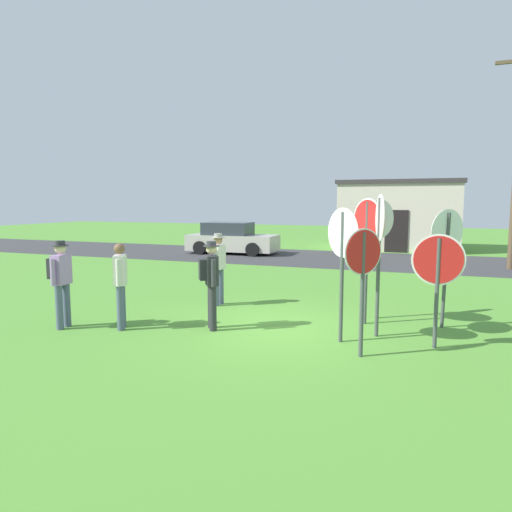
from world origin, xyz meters
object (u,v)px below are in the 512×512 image
object	(u,v)px
stop_sign_center_cluster	(446,246)
person_in_teal	(120,281)
parked_car_on_street	(232,239)
person_in_blue	(61,278)
stop_sign_rear_left	(438,271)
person_holding_notes	(218,265)
stop_sign_low_front	(379,238)
stop_sign_rear_right	(367,237)
stop_sign_nearest	(363,270)
stop_sign_leaning_right	(379,237)
stop_sign_far_back	(342,250)
person_with_sunhat	(211,278)

from	to	relation	value
stop_sign_center_cluster	person_in_teal	distance (m)	6.39
parked_car_on_street	person_in_blue	world-z (taller)	person_in_blue
stop_sign_center_cluster	person_in_teal	bearing A→B (deg)	-158.65
parked_car_on_street	stop_sign_center_cluster	bearing A→B (deg)	-49.21
parked_car_on_street	stop_sign_rear_left	size ratio (longest dim) A/B	2.23
person_holding_notes	stop_sign_low_front	bearing A→B (deg)	-19.05
stop_sign_low_front	person_in_blue	world-z (taller)	stop_sign_low_front
stop_sign_low_front	stop_sign_rear_right	xyz separation A→B (m)	(-0.33, 0.82, -0.04)
person_in_blue	stop_sign_rear_right	bearing A→B (deg)	23.65
stop_sign_nearest	stop_sign_leaning_right	bearing A→B (deg)	90.60
stop_sign_far_back	person_in_blue	bearing A→B (deg)	-169.06
stop_sign_low_front	person_in_teal	distance (m)	4.99
parked_car_on_street	stop_sign_center_cluster	world-z (taller)	stop_sign_center_cluster
person_in_blue	stop_sign_low_front	bearing A→B (deg)	15.30
person_with_sunhat	person_in_teal	xyz separation A→B (m)	(-1.67, -0.58, -0.06)
stop_sign_nearest	person_in_blue	distance (m)	5.79
parked_car_on_street	stop_sign_rear_right	distance (m)	13.55
stop_sign_low_front	person_in_teal	xyz separation A→B (m)	(-4.75, -1.25, -0.88)
stop_sign_far_back	stop_sign_nearest	distance (m)	0.85
parked_car_on_street	stop_sign_nearest	bearing A→B (deg)	-58.55
stop_sign_center_cluster	stop_sign_rear_right	bearing A→B (deg)	-170.77
parked_car_on_street	person_with_sunhat	size ratio (longest dim) A/B	2.51
parked_car_on_street	person_in_teal	distance (m)	13.52
stop_sign_center_cluster	stop_sign_rear_right	size ratio (longest dim) A/B	0.92
stop_sign_rear_left	stop_sign_nearest	size ratio (longest dim) A/B	0.94
stop_sign_rear_right	parked_car_on_street	bearing A→B (deg)	125.30
person_with_sunhat	stop_sign_low_front	bearing A→B (deg)	12.15
stop_sign_rear_right	person_holding_notes	world-z (taller)	stop_sign_rear_right
stop_sign_far_back	stop_sign_leaning_right	world-z (taller)	stop_sign_leaning_right
stop_sign_rear_left	stop_sign_rear_right	xyz separation A→B (m)	(-1.33, 1.20, 0.45)
stop_sign_rear_left	stop_sign_nearest	bearing A→B (deg)	-141.52
stop_sign_center_cluster	person_in_teal	xyz separation A→B (m)	(-5.92, -2.32, -0.67)
stop_sign_low_front	person_in_blue	bearing A→B (deg)	-164.70
stop_sign_rear_left	person_in_blue	distance (m)	7.01
stop_sign_leaning_right	person_in_blue	bearing A→B (deg)	-152.39
person_with_sunhat	person_in_teal	size ratio (longest dim) A/B	1.03
stop_sign_rear_left	person_in_blue	xyz separation A→B (m)	(-6.89, -1.24, -0.32)
person_holding_notes	stop_sign_center_cluster	bearing A→B (deg)	-3.06
stop_sign_center_cluster	person_holding_notes	xyz separation A→B (m)	(-5.04, 0.27, -0.64)
stop_sign_low_front	stop_sign_far_back	xyz separation A→B (m)	(-0.56, -0.58, -0.17)
stop_sign_rear_left	stop_sign_rear_right	size ratio (longest dim) A/B	0.76
person_with_sunhat	stop_sign_rear_right	bearing A→B (deg)	28.34
stop_sign_low_front	stop_sign_rear_left	world-z (taller)	stop_sign_low_front
stop_sign_center_cluster	person_in_blue	xyz separation A→B (m)	(-7.05, -2.68, -0.62)
stop_sign_nearest	person_holding_notes	distance (m)	4.59
stop_sign_rear_right	person_with_sunhat	size ratio (longest dim) A/B	1.47
stop_sign_low_front	stop_sign_rear_right	size ratio (longest dim) A/B	1.03
stop_sign_leaning_right	stop_sign_nearest	world-z (taller)	stop_sign_leaning_right
stop_sign_nearest	person_in_teal	size ratio (longest dim) A/B	1.23
parked_car_on_street	person_in_blue	size ratio (longest dim) A/B	2.51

